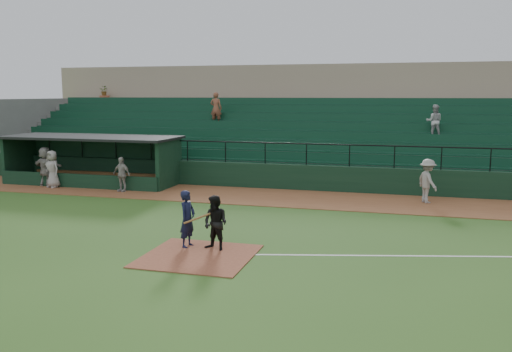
# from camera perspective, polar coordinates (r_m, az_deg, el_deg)

# --- Properties ---
(ground) EXTENTS (90.00, 90.00, 0.00)m
(ground) POSITION_cam_1_polar(r_m,az_deg,el_deg) (16.23, -4.80, -7.47)
(ground) COLOR #2D531B
(ground) RESTS_ON ground
(warning_track) EXTENTS (40.00, 4.00, 0.03)m
(warning_track) POSITION_cam_1_polar(r_m,az_deg,el_deg) (23.68, 1.96, -2.26)
(warning_track) COLOR brown
(warning_track) RESTS_ON ground
(home_plate_dirt) EXTENTS (3.00, 3.00, 0.03)m
(home_plate_dirt) POSITION_cam_1_polar(r_m,az_deg,el_deg) (15.33, -6.12, -8.40)
(home_plate_dirt) COLOR brown
(home_plate_dirt) RESTS_ON ground
(foul_line) EXTENTS (17.49, 4.44, 0.01)m
(foul_line) POSITION_cam_1_polar(r_m,az_deg,el_deg) (16.62, 23.94, -7.80)
(foul_line) COLOR white
(foul_line) RESTS_ON ground
(stadium_structure) EXTENTS (38.00, 13.08, 6.40)m
(stadium_structure) POSITION_cam_1_polar(r_m,az_deg,el_deg) (31.61, 5.62, 4.63)
(stadium_structure) COLOR black
(stadium_structure) RESTS_ON ground
(dugout) EXTENTS (8.90, 3.20, 2.42)m
(dugout) POSITION_cam_1_polar(r_m,az_deg,el_deg) (28.74, -16.51, 1.97)
(dugout) COLOR black
(dugout) RESTS_ON ground
(batter_at_plate) EXTENTS (1.04, 0.71, 1.71)m
(batter_at_plate) POSITION_cam_1_polar(r_m,az_deg,el_deg) (16.05, -7.25, -4.54)
(batter_at_plate) COLOR black
(batter_at_plate) RESTS_ON ground
(umpire) EXTENTS (0.94, 0.83, 1.62)m
(umpire) POSITION_cam_1_polar(r_m,az_deg,el_deg) (15.66, -4.29, -5.00)
(umpire) COLOR black
(umpire) RESTS_ON ground
(runner) EXTENTS (1.17, 1.36, 1.83)m
(runner) POSITION_cam_1_polar(r_m,az_deg,el_deg) (23.38, 17.68, -0.50)
(runner) COLOR gray
(runner) RESTS_ON warning_track
(dugout_player_a) EXTENTS (1.00, 0.58, 1.61)m
(dugout_player_a) POSITION_cam_1_polar(r_m,az_deg,el_deg) (25.66, -14.04, 0.19)
(dugout_player_a) COLOR #ACA6A1
(dugout_player_a) RESTS_ON warning_track
(dugout_player_b) EXTENTS (1.02, 0.83, 1.79)m
(dugout_player_b) POSITION_cam_1_polar(r_m,az_deg,el_deg) (27.74, -20.72, 0.69)
(dugout_player_b) COLOR #A19C97
(dugout_player_b) RESTS_ON warning_track
(dugout_player_c) EXTENTS (1.88, 1.01, 1.93)m
(dugout_player_c) POSITION_cam_1_polar(r_m,az_deg,el_deg) (28.23, -21.37, 0.93)
(dugout_player_c) COLOR #9A9590
(dugout_player_c) RESTS_ON warning_track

